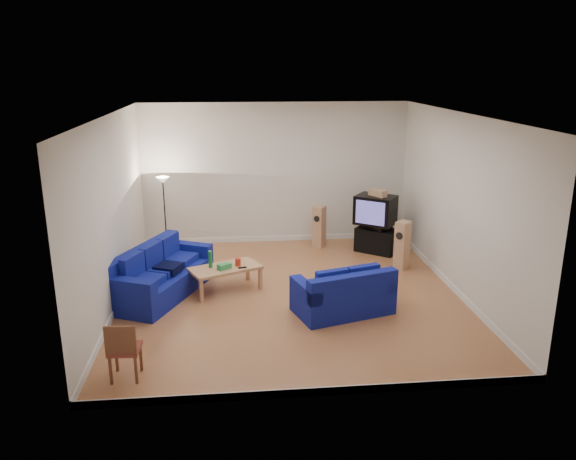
{
  "coord_description": "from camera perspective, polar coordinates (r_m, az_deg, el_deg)",
  "views": [
    {
      "loc": [
        -0.99,
        -9.32,
        3.99
      ],
      "look_at": [
        0.0,
        0.4,
        1.1
      ],
      "focal_mm": 35.0,
      "sensor_mm": 36.0,
      "label": 1
    }
  ],
  "objects": [
    {
      "name": "room",
      "position": [
        9.69,
        0.24,
        1.85
      ],
      "size": [
        6.01,
        6.51,
        3.21
      ],
      "color": "brown",
      "rests_on": "ground"
    },
    {
      "name": "av_receiver",
      "position": [
        12.43,
        9.18,
        0.39
      ],
      "size": [
        0.59,
        0.62,
        0.11
      ],
      "primitive_type": "cube",
      "rotation": [
        0.0,
        0.0,
        -0.96
      ],
      "color": "black",
      "rests_on": "tv_stand"
    },
    {
      "name": "tv_stand",
      "position": [
        12.52,
        9.0,
        -1.04
      ],
      "size": [
        0.99,
        0.93,
        0.54
      ],
      "primitive_type": "cube",
      "rotation": [
        0.0,
        0.0,
        -0.67
      ],
      "color": "black",
      "rests_on": "ground"
    },
    {
      "name": "sofa_loveseat",
      "position": [
        9.41,
        5.73,
        -6.73
      ],
      "size": [
        1.75,
        1.29,
        0.78
      ],
      "rotation": [
        0.0,
        0.0,
        0.29
      ],
      "color": "navy",
      "rests_on": "ground"
    },
    {
      "name": "bottle",
      "position": [
        10.23,
        -7.89,
        -2.96
      ],
      "size": [
        0.1,
        0.1,
        0.31
      ],
      "primitive_type": "cylinder",
      "rotation": [
        0.0,
        0.0,
        0.57
      ],
      "color": "#197233",
      "rests_on": "coffee_table"
    },
    {
      "name": "speaker_left",
      "position": [
        12.67,
        3.19,
        0.33
      ],
      "size": [
        0.34,
        0.35,
        0.94
      ],
      "rotation": [
        0.0,
        0.0,
        -0.59
      ],
      "color": "tan",
      "rests_on": "ground"
    },
    {
      "name": "tissue_box",
      "position": [
        10.16,
        -6.49,
        -3.69
      ],
      "size": [
        0.27,
        0.24,
        0.1
      ],
      "primitive_type": "cube",
      "rotation": [
        0.0,
        0.0,
        0.6
      ],
      "color": "green",
      "rests_on": "coffee_table"
    },
    {
      "name": "coffee_table",
      "position": [
        10.29,
        -6.4,
        -4.04
      ],
      "size": [
        1.41,
        1.09,
        0.46
      ],
      "rotation": [
        0.0,
        0.0,
        0.43
      ],
      "color": "tan",
      "rests_on": "ground"
    },
    {
      "name": "floor_lamp",
      "position": [
        12.26,
        -12.55,
        3.92
      ],
      "size": [
        0.29,
        0.29,
        1.7
      ],
      "color": "black",
      "rests_on": "ground"
    },
    {
      "name": "sofa_three_seat",
      "position": [
        10.36,
        -13.02,
        -4.72
      ],
      "size": [
        1.81,
        2.44,
        0.87
      ],
      "rotation": [
        0.0,
        0.0,
        -2.0
      ],
      "color": "navy",
      "rests_on": "ground"
    },
    {
      "name": "centre_speaker",
      "position": [
        12.2,
        9.1,
        3.75
      ],
      "size": [
        0.35,
        0.44,
        0.14
      ],
      "primitive_type": "cube",
      "rotation": [
        0.0,
        0.0,
        -1.04
      ],
      "color": "tan",
      "rests_on": "television"
    },
    {
      "name": "remote",
      "position": [
        10.18,
        -4.66,
        -3.82
      ],
      "size": [
        0.16,
        0.07,
        0.02
      ],
      "primitive_type": "cube",
      "rotation": [
        0.0,
        0.0,
        0.18
      ],
      "color": "black",
      "rests_on": "coffee_table"
    },
    {
      "name": "dining_chair",
      "position": [
        7.73,
        -16.38,
        -11.43
      ],
      "size": [
        0.41,
        0.41,
        0.83
      ],
      "rotation": [
        0.0,
        0.0,
        -0.04
      ],
      "color": "brown",
      "rests_on": "ground"
    },
    {
      "name": "television",
      "position": [
        12.31,
        8.87,
        2.03
      ],
      "size": [
        1.01,
        0.96,
        0.63
      ],
      "rotation": [
        0.0,
        0.0,
        -0.63
      ],
      "color": "black",
      "rests_on": "av_receiver"
    },
    {
      "name": "speaker_right",
      "position": [
        11.52,
        11.52,
        -1.52
      ],
      "size": [
        0.37,
        0.37,
        0.99
      ],
      "rotation": [
        0.0,
        0.0,
        -0.79
      ],
      "color": "tan",
      "rests_on": "ground"
    },
    {
      "name": "red_canister",
      "position": [
        10.28,
        -5.1,
        -3.26
      ],
      "size": [
        0.12,
        0.12,
        0.14
      ],
      "primitive_type": "cylinder",
      "rotation": [
        0.0,
        0.0,
        0.21
      ],
      "color": "red",
      "rests_on": "coffee_table"
    }
  ]
}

